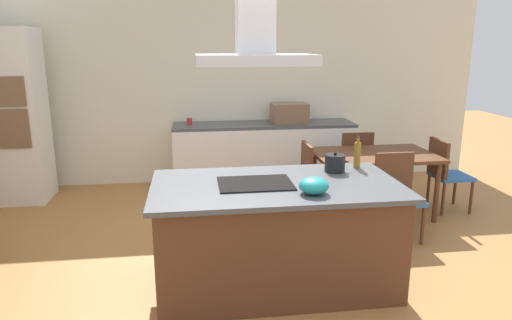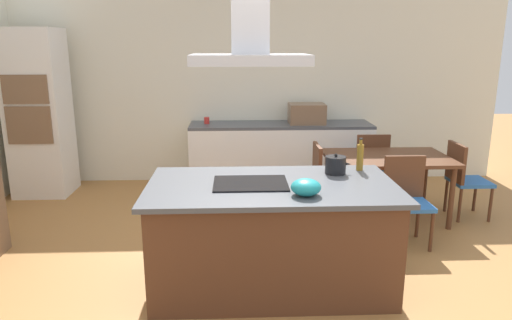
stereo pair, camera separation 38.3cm
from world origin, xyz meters
The scene contains 17 objects.
ground centered at (0.00, 1.50, 0.00)m, with size 16.00×16.00×0.00m, color #AD753D.
wall_back centered at (0.00, 3.25, 1.35)m, with size 7.20×0.10×2.70m, color silver.
kitchen_island centered at (0.00, 0.00, 0.45)m, with size 2.03×1.11×0.90m.
cooktop centered at (-0.17, 0.00, 0.91)m, with size 0.60×0.44×0.01m, color black.
tea_kettle centered at (0.58, 0.28, 0.98)m, with size 0.23×0.18×0.18m.
olive_oil_bottle centered at (0.82, 0.38, 1.03)m, with size 0.06×0.06×0.29m.
mixing_bowl centered at (0.23, -0.30, 0.96)m, with size 0.23×0.23×0.13m, color teal.
back_counter centered at (0.35, 2.88, 0.45)m, with size 2.57×0.62×0.90m.
countertop_microwave centered at (0.71, 2.88, 1.04)m, with size 0.50×0.38×0.28m, color brown.
coffee_mug_red centered at (-0.70, 2.93, 0.95)m, with size 0.08×0.08×0.09m, color red.
wall_oven_stack centered at (-2.90, 2.65, 1.10)m, with size 0.70×0.66×2.20m.
dining_table centered at (1.45, 1.50, 0.67)m, with size 1.40×0.90×0.75m.
chair_at_left_end centered at (0.53, 1.50, 0.51)m, with size 0.42×0.42×0.89m.
chair_at_right_end centered at (2.36, 1.50, 0.51)m, with size 0.42×0.42×0.89m.
chair_facing_island centered at (1.45, 0.84, 0.51)m, with size 0.42×0.42×0.89m.
chair_facing_back_wall centered at (1.45, 2.17, 0.51)m, with size 0.42×0.42×0.89m.
range_hood centered at (-0.17, 0.00, 2.10)m, with size 0.90×0.55×0.78m.
Camera 1 is at (-0.67, -3.60, 2.02)m, focal length 32.85 mm.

